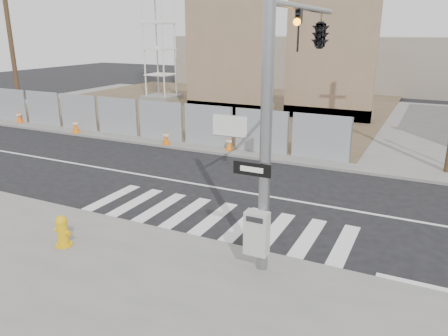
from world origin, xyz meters
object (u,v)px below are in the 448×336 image
at_px(signal_pole, 305,62).
at_px(traffic_cone_c, 166,137).
at_px(traffic_cone_b, 76,126).
at_px(traffic_cone_d, 229,143).
at_px(traffic_cone_a, 19,117).
at_px(fire_hydrant, 62,231).

xyz_separation_m(signal_pole, traffic_cone_c, (-8.66, 6.27, -4.30)).
bearing_deg(traffic_cone_c, traffic_cone_b, 180.00).
bearing_deg(traffic_cone_d, traffic_cone_a, 179.29).
xyz_separation_m(signal_pole, fire_hydrant, (-5.14, -4.01, -4.24)).
bearing_deg(fire_hydrant, traffic_cone_a, 151.88).
xyz_separation_m(fire_hydrant, traffic_cone_a, (-14.73, 10.88, -0.06)).
distance_m(traffic_cone_a, traffic_cone_d, 14.50).
bearing_deg(traffic_cone_b, fire_hydrant, -47.25).
relative_size(traffic_cone_a, traffic_cone_b, 0.94).
relative_size(fire_hydrant, traffic_cone_d, 1.29).
bearing_deg(traffic_cone_b, traffic_cone_a, 173.36).
relative_size(traffic_cone_c, traffic_cone_d, 1.10).
bearing_deg(signal_pole, traffic_cone_d, 128.77).
height_order(signal_pole, traffic_cone_d, signal_pole).
bearing_deg(traffic_cone_d, signal_pole, -51.23).
bearing_deg(traffic_cone_a, signal_pole, -19.08).
relative_size(signal_pole, traffic_cone_c, 9.55).
xyz_separation_m(traffic_cone_b, traffic_cone_c, (5.98, 0.00, -0.03)).
xyz_separation_m(signal_pole, traffic_cone_b, (-14.64, 6.27, -4.27)).
xyz_separation_m(traffic_cone_a, traffic_cone_c, (11.22, -0.61, -0.01)).
xyz_separation_m(traffic_cone_a, traffic_cone_d, (14.50, -0.18, -0.04)).
bearing_deg(signal_pole, traffic_cone_a, 160.92).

